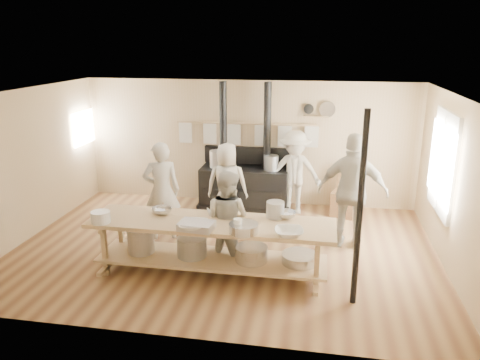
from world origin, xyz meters
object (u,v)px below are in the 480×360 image
(stove, at_px, (244,183))
(prep_table, at_px, (211,242))
(roasting_pan, at_px, (196,226))
(cook_by_window, at_px, (294,173))
(cook_right, at_px, (353,192))
(chair, at_px, (345,201))
(cook_far_left, at_px, (162,191))
(cook_center, at_px, (227,184))
(cook_left, at_px, (227,219))

(stove, distance_m, prep_table, 3.02)
(stove, xyz_separation_m, roasting_pan, (-0.12, -3.35, 0.38))
(cook_by_window, distance_m, roasting_pan, 3.39)
(stove, bearing_deg, cook_right, -38.28)
(chair, distance_m, roasting_pan, 3.92)
(cook_far_left, distance_m, cook_center, 1.30)
(cook_center, xyz_separation_m, roasting_pan, (0.04, -2.35, 0.11))
(stove, bearing_deg, cook_by_window, -9.15)
(cook_left, height_order, roasting_pan, cook_left)
(cook_left, distance_m, cook_center, 1.73)
(cook_left, relative_size, cook_center, 0.98)
(chair, height_order, roasting_pan, chair)
(prep_table, xyz_separation_m, cook_far_left, (-1.15, 1.18, 0.35))
(chair, relative_size, roasting_pan, 2.08)
(stove, distance_m, chair, 2.08)
(cook_center, distance_m, roasting_pan, 2.35)
(cook_left, distance_m, cook_right, 2.19)
(cook_by_window, bearing_deg, cook_left, -112.14)
(cook_far_left, distance_m, cook_left, 1.58)
(prep_table, xyz_separation_m, chair, (2.06, 2.87, -0.23))
(prep_table, distance_m, cook_far_left, 1.68)
(cook_left, relative_size, roasting_pan, 3.22)
(cook_left, xyz_separation_m, cook_center, (-0.34, 1.69, 0.02))
(stove, relative_size, cook_left, 1.69)
(stove, xyz_separation_m, cook_right, (2.09, -1.65, 0.46))
(cook_center, bearing_deg, roasting_pan, 86.66)
(cook_right, bearing_deg, cook_by_window, -47.51)
(prep_table, relative_size, cook_left, 2.34)
(cook_far_left, height_order, cook_center, cook_far_left)
(stove, xyz_separation_m, cook_left, (0.18, -2.70, 0.25))
(cook_center, height_order, roasting_pan, cook_center)
(cook_center, xyz_separation_m, cook_right, (2.25, -0.65, 0.19))
(cook_center, bearing_deg, chair, -163.30)
(cook_far_left, xyz_separation_m, cook_right, (3.24, 0.19, 0.11))
(cook_far_left, relative_size, cook_right, 0.89)
(cook_far_left, height_order, roasting_pan, cook_far_left)
(prep_table, distance_m, roasting_pan, 0.52)
(prep_table, distance_m, chair, 3.54)
(cook_center, relative_size, roasting_pan, 3.30)
(prep_table, xyz_separation_m, roasting_pan, (-0.12, -0.33, 0.38))
(stove, xyz_separation_m, cook_by_window, (1.04, -0.17, 0.32))
(prep_table, bearing_deg, cook_center, 94.52)
(roasting_pan, bearing_deg, cook_by_window, 69.95)
(cook_far_left, bearing_deg, cook_left, 126.31)
(cook_left, distance_m, roasting_pan, 0.73)
(cook_right, xyz_separation_m, chair, (-0.03, 1.50, -0.69))
(roasting_pan, bearing_deg, cook_left, 65.26)
(prep_table, relative_size, cook_right, 1.84)
(cook_left, bearing_deg, chair, -106.74)
(stove, distance_m, cook_far_left, 2.20)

